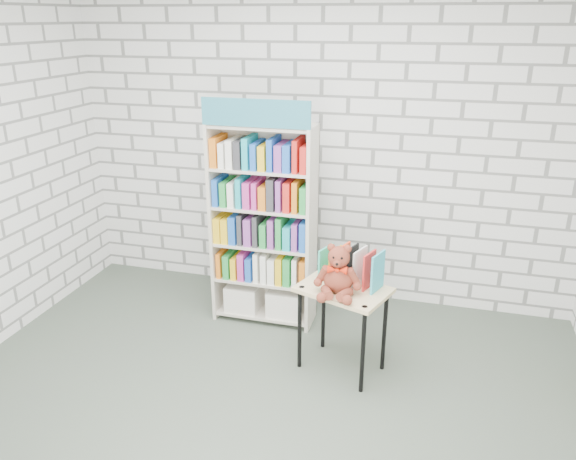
# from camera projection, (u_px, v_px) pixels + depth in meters

# --- Properties ---
(ground) EXTENTS (4.50, 4.50, 0.00)m
(ground) POSITION_uv_depth(u_px,v_px,m) (249.00, 424.00, 3.62)
(ground) COLOR #444F43
(ground) RESTS_ON ground
(room_shell) EXTENTS (4.52, 4.02, 2.81)m
(room_shell) POSITION_uv_depth(u_px,v_px,m) (241.00, 153.00, 2.99)
(room_shell) COLOR silver
(room_shell) RESTS_ON ground
(bookshelf) EXTENTS (0.85, 0.33, 1.90)m
(bookshelf) POSITION_uv_depth(u_px,v_px,m) (264.00, 224.00, 4.62)
(bookshelf) COLOR beige
(bookshelf) RESTS_ON ground
(display_table) EXTENTS (0.72, 0.61, 0.66)m
(display_table) POSITION_uv_depth(u_px,v_px,m) (343.00, 300.00, 4.01)
(display_table) COLOR #DBC083
(display_table) RESTS_ON ground
(table_books) EXTENTS (0.47, 0.32, 0.26)m
(table_books) POSITION_uv_depth(u_px,v_px,m) (351.00, 267.00, 4.01)
(table_books) COLOR #2AB695
(table_books) RESTS_ON display_table
(teddy_bear) EXTENTS (0.33, 0.31, 0.36)m
(teddy_bear) POSITION_uv_depth(u_px,v_px,m) (338.00, 275.00, 3.85)
(teddy_bear) COLOR maroon
(teddy_bear) RESTS_ON display_table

